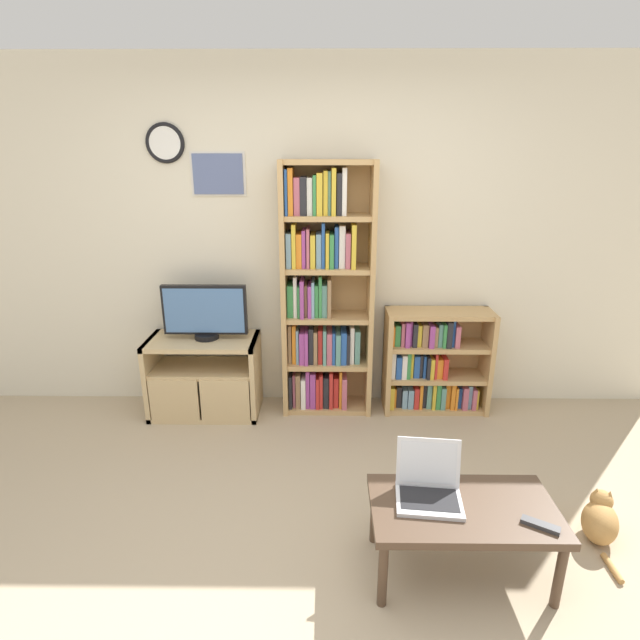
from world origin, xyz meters
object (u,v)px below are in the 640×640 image
Objects in this scene: bookshelf_tall at (323,296)px; bookshelf_short at (431,363)px; tv_stand at (204,376)px; television at (205,312)px; cat at (600,519)px; coffee_table at (463,514)px; remote_near_laptop at (541,525)px; laptop at (429,484)px.

bookshelf_tall reaches higher than bookshelf_short.
television reaches higher than tv_stand.
coffee_table is at bearing -140.49° from cat.
cat is (2.34, -1.35, -0.70)m from television.
tv_stand is 1.10m from bookshelf_tall.
bookshelf_tall is at bearing 4.97° from television.
remote_near_laptop reaches higher than coffee_table.
laptop is at bearing -72.12° from bookshelf_tall.
remote_near_laptop is 0.68m from cat.
bookshelf_short reaches higher than remote_near_laptop.
tv_stand is at bearing 135.36° from coffee_table.
tv_stand is 2.22m from coffee_table.
laptop is at bearing 96.73° from remote_near_laptop.
television is at bearing 78.13° from remote_near_laptop.
remote_near_laptop is at bearing -42.06° from tv_stand.
tv_stand reaches higher than remote_near_laptop.
coffee_table is (1.54, -1.59, -0.48)m from television.
bookshelf_tall reaches higher than coffee_table.
cat is at bearing -30.02° from television.
tv_stand is at bearing 139.60° from laptop.
bookshelf_short reaches higher than coffee_table.
coffee_table is (-0.18, -1.66, -0.04)m from bookshelf_short.
tv_stand is 2.06m from laptop.
remote_near_laptop is (0.30, -0.14, 0.06)m from coffee_table.
television reaches higher than laptop.
television reaches higher than coffee_table.
coffee_table is 0.33m from remote_near_laptop.
bookshelf_short is at bearing 83.76° from coffee_table.
bookshelf_tall is (0.91, 0.10, 0.62)m from tv_stand.
television is at bearing -175.03° from bookshelf_tall.
bookshelf_short is (0.85, -0.00, -0.54)m from bookshelf_tall.
television is 0.88m from bookshelf_tall.
bookshelf_tall reaches higher than cat.
remote_near_laptop is (0.97, -1.80, -0.53)m from bookshelf_tall.
tv_stand is 1.33× the size of television.
coffee_table is at bearing -96.24° from bookshelf_short.
laptop is at bearing -147.08° from cat.
bookshelf_tall is 2.20m from cat.
bookshelf_tall is 2.34× the size of bookshelf_short.
television is at bearing -177.47° from bookshelf_short.
bookshelf_short is (1.76, 0.10, 0.07)m from tv_stand.
bookshelf_short is at bearing 34.95° from remote_near_laptop.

